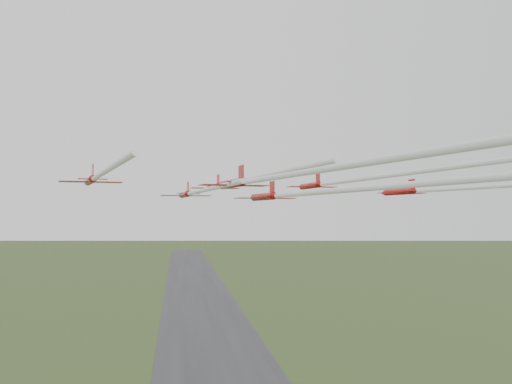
{
  "coord_description": "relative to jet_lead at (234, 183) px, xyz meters",
  "views": [
    {
      "loc": [
        -12.12,
        -94.39,
        46.14
      ],
      "look_at": [
        0.77,
        -1.5,
        49.83
      ],
      "focal_mm": 40.0,
      "sensor_mm": 36.0,
      "label": 1
    }
  ],
  "objects": [
    {
      "name": "jet_row4_left",
      "position": [
        0.22,
        -48.23,
        -1.94
      ],
      "size": [
        16.43,
        59.86,
        2.37
      ],
      "rotation": [
        0.0,
        0.0,
        0.22
      ],
      "color": "#B30F0E"
    },
    {
      "name": "jet_lead",
      "position": [
        0.0,
        0.0,
        0.0
      ],
      "size": [
        13.56,
        66.15,
        2.89
      ],
      "rotation": [
        0.0,
        0.0,
        0.14
      ],
      "color": "#B30F0E"
    },
    {
      "name": "jet_row2_left",
      "position": [
        -7.02,
        -9.26,
        -2.04
      ],
      "size": [
        9.77,
        47.59,
        2.53
      ],
      "rotation": [
        0.0,
        0.0,
        0.13
      ],
      "color": "#B30F0E"
    },
    {
      "name": "jet_row3_right",
      "position": [
        29.55,
        -21.84,
        -1.81
      ],
      "size": [
        15.63,
        53.2,
        2.39
      ],
      "rotation": [
        0.0,
        0.0,
        0.23
      ],
      "color": "#B30F0E"
    },
    {
      "name": "runway",
      "position": [
        2.44,
        196.96,
        -51.57
      ],
      "size": [
        38.0,
        900.0,
        0.04
      ],
      "primitive_type": "cube",
      "color": "#2D2D2F",
      "rests_on": "ground"
    },
    {
      "name": "jet_row3_mid",
      "position": [
        6.75,
        -31.7,
        -2.84
      ],
      "size": [
        17.02,
        68.05,
        2.68
      ],
      "rotation": [
        0.0,
        0.0,
        0.2
      ],
      "color": "#B30F0E"
    },
    {
      "name": "jet_row2_right",
      "position": [
        16.02,
        -12.13,
        -0.33
      ],
      "size": [
        11.83,
        58.72,
        2.65
      ],
      "rotation": [
        0.0,
        0.0,
        0.13
      ],
      "color": "#B30F0E"
    },
    {
      "name": "jet_row3_left",
      "position": [
        -19.09,
        -28.2,
        -0.96
      ],
      "size": [
        12.84,
        42.18,
        2.43
      ],
      "rotation": [
        0.0,
        0.0,
        0.23
      ],
      "color": "#B30F0E"
    }
  ]
}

